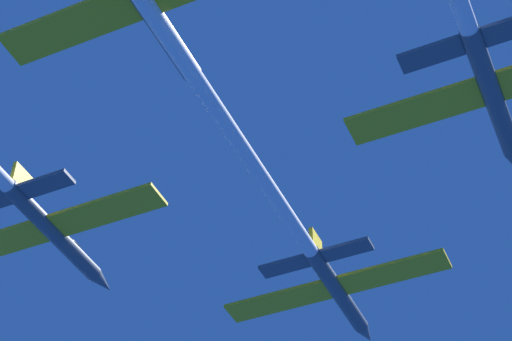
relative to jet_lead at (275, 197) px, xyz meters
The scene contains 1 object.
jet_lead is the anchor object (origin of this frame).
Camera 1 is at (21.43, -64.93, -47.26)m, focal length 65.19 mm.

